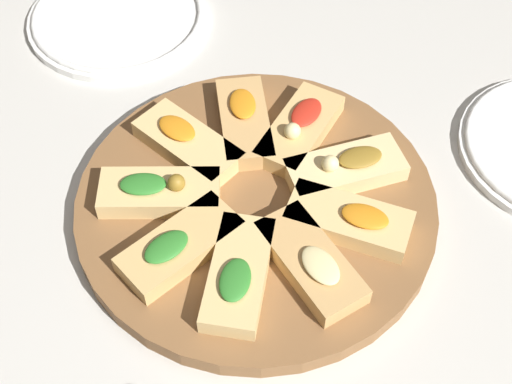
{
  "coord_description": "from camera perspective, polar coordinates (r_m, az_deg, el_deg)",
  "views": [
    {
      "loc": [
        0.17,
        -0.45,
        0.66
      ],
      "look_at": [
        0.0,
        0.0,
        0.03
      ],
      "focal_mm": 50.0,
      "sensor_mm": 36.0,
      "label": 1
    }
  ],
  "objects": [
    {
      "name": "focaccia_slice_7",
      "position": [
        0.84,
        -5.51,
        3.93
      ],
      "size": [
        0.14,
        0.1,
        0.03
      ],
      "color": "#DBB775",
      "rests_on": "serving_board"
    },
    {
      "name": "focaccia_slice_0",
      "position": [
        0.75,
        -6.14,
        -4.32
      ],
      "size": [
        0.11,
        0.14,
        0.03
      ],
      "color": "tan",
      "rests_on": "serving_board"
    },
    {
      "name": "focaccia_slice_5",
      "position": [
        0.85,
        3.51,
        5.06
      ],
      "size": [
        0.07,
        0.14,
        0.04
      ],
      "color": "tan",
      "rests_on": "serving_board"
    },
    {
      "name": "focaccia_slice_3",
      "position": [
        0.77,
        7.52,
        -2.18
      ],
      "size": [
        0.13,
        0.06,
        0.03
      ],
      "color": "#DBB775",
      "rests_on": "serving_board"
    },
    {
      "name": "focaccia_slice_4",
      "position": [
        0.81,
        7.19,
        1.89
      ],
      "size": [
        0.14,
        0.13,
        0.04
      ],
      "color": "#E5C689",
      "rests_on": "serving_board"
    },
    {
      "name": "focaccia_slice_2",
      "position": [
        0.74,
        4.43,
        -5.59
      ],
      "size": [
        0.14,
        0.13,
        0.03
      ],
      "color": "tan",
      "rests_on": "serving_board"
    },
    {
      "name": "focaccia_slice_8",
      "position": [
        0.79,
        -7.74,
        0.04
      ],
      "size": [
        0.14,
        0.1,
        0.04
      ],
      "color": "#DBB775",
      "rests_on": "serving_board"
    },
    {
      "name": "serving_board",
      "position": [
        0.81,
        0.0,
        -0.98
      ],
      "size": [
        0.41,
        0.41,
        0.02
      ],
      "primitive_type": "cylinder",
      "color": "brown",
      "rests_on": "ground_plane"
    },
    {
      "name": "plate_left",
      "position": [
        1.06,
        -10.98,
        13.57
      ],
      "size": [
        0.26,
        0.26,
        0.02
      ],
      "color": "white",
      "rests_on": "ground_plane"
    },
    {
      "name": "focaccia_slice_6",
      "position": [
        0.86,
        -0.94,
        5.69
      ],
      "size": [
        0.11,
        0.14,
        0.03
      ],
      "color": "tan",
      "rests_on": "serving_board"
    },
    {
      "name": "focaccia_slice_1",
      "position": [
        0.73,
        -1.43,
        -6.58
      ],
      "size": [
        0.08,
        0.14,
        0.03
      ],
      "color": "#DBB775",
      "rests_on": "serving_board"
    },
    {
      "name": "ground_plane",
      "position": [
        0.81,
        0.0,
        -1.45
      ],
      "size": [
        3.0,
        3.0,
        0.0
      ],
      "primitive_type": "plane",
      "color": "beige"
    }
  ]
}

